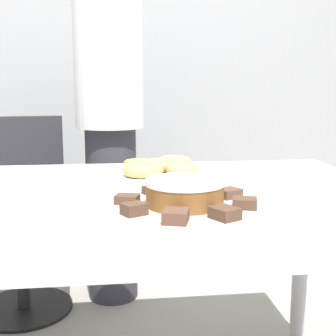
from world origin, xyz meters
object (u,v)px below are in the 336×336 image
(plate_cake, at_px, (185,208))
(plate_donuts, at_px, (156,172))
(office_chair_left, at_px, (21,220))
(frosted_cake, at_px, (185,192))
(person_standing, at_px, (110,114))

(plate_cake, relative_size, plate_donuts, 1.06)
(plate_cake, height_order, plate_donuts, same)
(office_chair_left, relative_size, plate_cake, 2.33)
(office_chair_left, distance_m, plate_cake, 1.27)
(plate_cake, height_order, frosted_cake, frosted_cake)
(person_standing, height_order, plate_cake, person_standing)
(frosted_cake, bearing_deg, plate_donuts, 92.92)
(person_standing, xyz_separation_m, plate_donuts, (0.15, -0.66, -0.16))
(plate_cake, bearing_deg, person_standing, 98.85)
(office_chair_left, bearing_deg, person_standing, 1.26)
(plate_cake, bearing_deg, office_chair_left, 118.71)
(plate_donuts, bearing_deg, person_standing, 102.90)
(person_standing, height_order, plate_donuts, person_standing)
(office_chair_left, bearing_deg, frosted_cake, -65.67)
(person_standing, distance_m, office_chair_left, 0.63)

